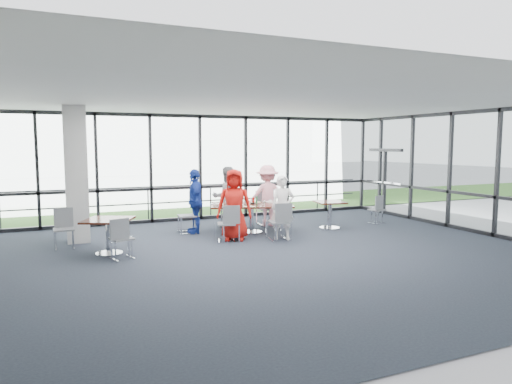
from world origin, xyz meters
name	(u,v)px	position (x,y,z in m)	size (l,w,h in m)	color
floor	(269,256)	(0.00, 0.00, -0.01)	(12.00, 10.00, 0.02)	#1E232F
ceiling	(269,100)	(0.00, 0.00, 3.20)	(12.00, 10.00, 0.04)	white
wall_front	(469,212)	(0.00, -5.00, 1.60)	(12.00, 0.10, 3.20)	silver
curtain_wall_back	(200,168)	(0.00, 5.00, 1.60)	(12.00, 0.10, 3.20)	white
curtain_wall_right	(480,172)	(6.00, 0.00, 1.60)	(0.10, 10.00, 3.20)	white
exit_door	(385,182)	(6.00, 3.75, 1.05)	(0.12, 1.60, 2.10)	black
structural_column	(76,175)	(-3.60, 3.00, 1.60)	(0.50, 0.50, 3.20)	silver
apron	(166,201)	(0.00, 10.00, -0.02)	(80.00, 70.00, 0.02)	gray
grass_strip	(178,207)	(0.00, 8.00, 0.01)	(80.00, 5.00, 0.01)	#2E5E20
hangar_main	(157,136)	(4.00, 32.00, 3.00)	(24.00, 10.00, 6.00)	silver
guard_rail	(195,201)	(0.00, 5.60, 0.50)	(0.06, 0.06, 12.00)	#2D2D33
main_table	(251,208)	(0.62, 2.43, 0.64)	(2.37, 1.77, 0.75)	black
side_table_left	(108,224)	(-3.06, 1.43, 0.64)	(1.22, 1.22, 0.75)	black
side_table_right	(330,206)	(2.83, 2.12, 0.61)	(0.88, 0.88, 0.75)	black
diner_near_left	(234,205)	(-0.12, 1.73, 0.86)	(0.84, 0.55, 1.72)	red
diner_near_right	(283,208)	(0.99, 1.35, 0.78)	(0.57, 0.42, 1.56)	white
diner_far_left	(227,197)	(0.30, 3.44, 0.85)	(0.82, 0.51, 1.70)	slate
diner_far_right	(267,196)	(1.42, 3.17, 0.86)	(1.12, 0.58, 1.73)	#FEA3B1
diner_end	(195,201)	(-0.75, 2.97, 0.84)	(0.98, 0.54, 1.67)	navy
chair_main_nl	(227,224)	(-0.36, 1.62, 0.43)	(0.42, 0.42, 0.86)	slate
chair_main_nr	(279,222)	(0.84, 1.26, 0.45)	(0.44, 0.44, 0.90)	slate
chair_main_fl	(231,210)	(0.46, 3.58, 0.45)	(0.44, 0.44, 0.91)	slate
chair_main_fr	(266,209)	(1.46, 3.30, 0.47)	(0.46, 0.46, 0.94)	slate
chair_main_end	(187,216)	(-0.95, 3.01, 0.46)	(0.45, 0.45, 0.91)	slate
chair_spare_la	(122,239)	(-2.86, 0.89, 0.42)	(0.41, 0.41, 0.83)	slate
chair_spare_lb	(64,229)	(-3.92, 2.35, 0.43)	(0.42, 0.42, 0.87)	slate
chair_spare_r	(377,210)	(4.52, 2.23, 0.41)	(0.40, 0.40, 0.82)	slate
plate_nl	(232,206)	(0.01, 2.26, 0.76)	(0.23, 0.23, 0.01)	white
plate_nr	(277,206)	(1.10, 1.88, 0.76)	(0.25, 0.25, 0.01)	white
plate_fl	(230,202)	(0.23, 3.02, 0.76)	(0.27, 0.27, 0.01)	white
plate_fr	(271,202)	(1.27, 2.63, 0.76)	(0.28, 0.28, 0.01)	white
plate_end	(215,204)	(-0.26, 2.79, 0.76)	(0.24, 0.24, 0.01)	white
tumbler_a	(243,203)	(0.32, 2.23, 0.82)	(0.07, 0.07, 0.14)	white
tumbler_b	(264,203)	(0.83, 2.10, 0.82)	(0.07, 0.07, 0.13)	white
tumbler_c	(253,200)	(0.79, 2.69, 0.83)	(0.08, 0.08, 0.15)	white
tumbler_d	(222,203)	(-0.17, 2.51, 0.82)	(0.07, 0.07, 0.14)	white
menu_a	(249,206)	(0.39, 2.04, 0.75)	(0.30, 0.21, 0.00)	silver
menu_b	(288,205)	(1.41, 1.88, 0.75)	(0.30, 0.21, 0.00)	silver
menu_c	(255,202)	(0.88, 2.76, 0.75)	(0.28, 0.20, 0.00)	silver
condiment_caddy	(252,203)	(0.66, 2.45, 0.77)	(0.10, 0.07, 0.04)	black
ketchup_bottle	(253,200)	(0.70, 2.48, 0.84)	(0.06, 0.06, 0.18)	#A20805
green_bottle	(257,200)	(0.78, 2.45, 0.85)	(0.05, 0.05, 0.20)	#2B7E46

